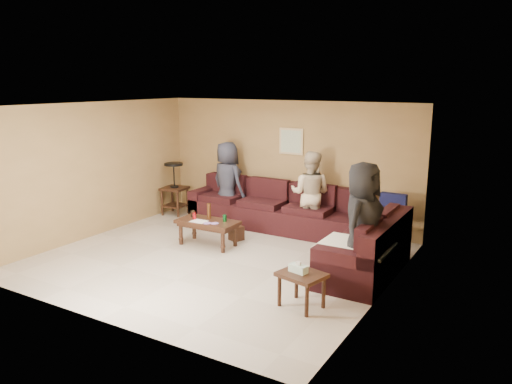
{
  "coord_description": "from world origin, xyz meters",
  "views": [
    {
      "loc": [
        4.51,
        -6.36,
        2.87
      ],
      "look_at": [
        0.25,
        0.85,
        1.0
      ],
      "focal_mm": 35.0,
      "sensor_mm": 36.0,
      "label": 1
    }
  ],
  "objects_px": {
    "end_table_left": "(174,188)",
    "person_middle": "(310,194)",
    "waste_bin": "(236,233)",
    "sectional_sofa": "(302,225)",
    "person_right": "(362,225)",
    "person_left": "(227,182)",
    "coffee_table": "(208,224)",
    "side_table_right": "(301,278)"
  },
  "relations": [
    {
      "from": "sectional_sofa",
      "to": "person_middle",
      "type": "relative_size",
      "value": 2.89
    },
    {
      "from": "sectional_sofa",
      "to": "coffee_table",
      "type": "height_order",
      "value": "sectional_sofa"
    },
    {
      "from": "sectional_sofa",
      "to": "side_table_right",
      "type": "height_order",
      "value": "sectional_sofa"
    },
    {
      "from": "coffee_table",
      "to": "waste_bin",
      "type": "relative_size",
      "value": 4.18
    },
    {
      "from": "side_table_right",
      "to": "waste_bin",
      "type": "relative_size",
      "value": 2.47
    },
    {
      "from": "sectional_sofa",
      "to": "side_table_right",
      "type": "bearing_deg",
      "value": -64.66
    },
    {
      "from": "person_right",
      "to": "side_table_right",
      "type": "bearing_deg",
      "value": 161.77
    },
    {
      "from": "end_table_left",
      "to": "side_table_right",
      "type": "distance_m",
      "value": 5.19
    },
    {
      "from": "side_table_right",
      "to": "person_right",
      "type": "height_order",
      "value": "person_right"
    },
    {
      "from": "person_right",
      "to": "waste_bin",
      "type": "bearing_deg",
      "value": 74.85
    },
    {
      "from": "sectional_sofa",
      "to": "side_table_right",
      "type": "xyz_separation_m",
      "value": [
        1.14,
        -2.41,
        0.08
      ]
    },
    {
      "from": "waste_bin",
      "to": "coffee_table",
      "type": "bearing_deg",
      "value": -118.38
    },
    {
      "from": "end_table_left",
      "to": "side_table_right",
      "type": "xyz_separation_m",
      "value": [
        4.38,
        -2.78,
        -0.19
      ]
    },
    {
      "from": "side_table_right",
      "to": "sectional_sofa",
      "type": "bearing_deg",
      "value": 115.34
    },
    {
      "from": "coffee_table",
      "to": "person_middle",
      "type": "relative_size",
      "value": 0.69
    },
    {
      "from": "end_table_left",
      "to": "person_middle",
      "type": "bearing_deg",
      "value": 2.04
    },
    {
      "from": "coffee_table",
      "to": "sectional_sofa",
      "type": "bearing_deg",
      "value": 36.35
    },
    {
      "from": "side_table_right",
      "to": "person_left",
      "type": "relative_size",
      "value": 0.39
    },
    {
      "from": "end_table_left",
      "to": "waste_bin",
      "type": "distance_m",
      "value": 2.36
    },
    {
      "from": "waste_bin",
      "to": "person_middle",
      "type": "height_order",
      "value": "person_middle"
    },
    {
      "from": "waste_bin",
      "to": "person_right",
      "type": "relative_size",
      "value": 0.15
    },
    {
      "from": "end_table_left",
      "to": "person_middle",
      "type": "relative_size",
      "value": 0.71
    },
    {
      "from": "person_left",
      "to": "person_right",
      "type": "relative_size",
      "value": 0.93
    },
    {
      "from": "person_right",
      "to": "person_middle",
      "type": "bearing_deg",
      "value": 44.06
    },
    {
      "from": "waste_bin",
      "to": "person_left",
      "type": "distance_m",
      "value": 1.5
    },
    {
      "from": "person_middle",
      "to": "person_right",
      "type": "relative_size",
      "value": 0.9
    },
    {
      "from": "person_left",
      "to": "coffee_table",
      "type": "bearing_deg",
      "value": 125.77
    },
    {
      "from": "coffee_table",
      "to": "person_right",
      "type": "relative_size",
      "value": 0.62
    },
    {
      "from": "coffee_table",
      "to": "waste_bin",
      "type": "xyz_separation_m",
      "value": [
        0.28,
        0.51,
        -0.26
      ]
    },
    {
      "from": "sectional_sofa",
      "to": "side_table_right",
      "type": "relative_size",
      "value": 7.11
    },
    {
      "from": "side_table_right",
      "to": "person_middle",
      "type": "distance_m",
      "value": 3.16
    },
    {
      "from": "side_table_right",
      "to": "person_left",
      "type": "distance_m",
      "value": 4.28
    },
    {
      "from": "side_table_right",
      "to": "waste_bin",
      "type": "xyz_separation_m",
      "value": [
        -2.23,
        1.92,
        -0.27
      ]
    },
    {
      "from": "end_table_left",
      "to": "person_middle",
      "type": "height_order",
      "value": "person_middle"
    },
    {
      "from": "waste_bin",
      "to": "person_middle",
      "type": "relative_size",
      "value": 0.16
    },
    {
      "from": "end_table_left",
      "to": "person_right",
      "type": "bearing_deg",
      "value": -19.25
    },
    {
      "from": "sectional_sofa",
      "to": "person_right",
      "type": "bearing_deg",
      "value": -40.19
    },
    {
      "from": "coffee_table",
      "to": "person_middle",
      "type": "height_order",
      "value": "person_middle"
    },
    {
      "from": "person_right",
      "to": "coffee_table",
      "type": "bearing_deg",
      "value": 86.03
    },
    {
      "from": "person_left",
      "to": "person_right",
      "type": "distance_m",
      "value": 3.95
    },
    {
      "from": "person_middle",
      "to": "person_right",
      "type": "bearing_deg",
      "value": 123.71
    },
    {
      "from": "person_left",
      "to": "person_middle",
      "type": "xyz_separation_m",
      "value": [
        1.89,
        -0.04,
        -0.03
      ]
    }
  ]
}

